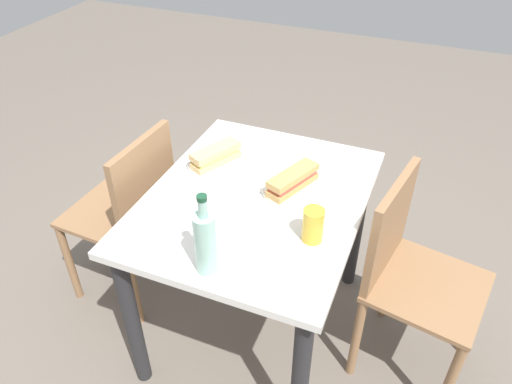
{
  "coord_description": "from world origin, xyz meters",
  "views": [
    {
      "loc": [
        -1.33,
        -0.54,
        1.84
      ],
      "look_at": [
        0.0,
        0.0,
        0.75
      ],
      "focal_mm": 34.32,
      "sensor_mm": 36.0,
      "label": 1
    }
  ],
  "objects_px": {
    "chair_near": "(408,271)",
    "baguette_sandwich_near": "(293,180)",
    "knife_near": "(281,183)",
    "knife_far": "(206,158)",
    "dining_table": "(256,223)",
    "water_bottle": "(206,242)",
    "plate_far": "(216,164)",
    "beer_glass": "(313,225)",
    "plate_near": "(292,189)",
    "baguette_sandwich_far": "(216,155)",
    "chair_far": "(131,209)"
  },
  "relations": [
    {
      "from": "plate_far",
      "to": "beer_glass",
      "type": "xyz_separation_m",
      "value": [
        -0.28,
        -0.49,
        0.05
      ]
    },
    {
      "from": "chair_near",
      "to": "baguette_sandwich_far",
      "type": "height_order",
      "value": "chair_near"
    },
    {
      "from": "plate_far",
      "to": "beer_glass",
      "type": "distance_m",
      "value": 0.56
    },
    {
      "from": "dining_table",
      "to": "water_bottle",
      "type": "height_order",
      "value": "water_bottle"
    },
    {
      "from": "chair_far",
      "to": "knife_far",
      "type": "distance_m",
      "value": 0.43
    },
    {
      "from": "water_bottle",
      "to": "plate_near",
      "type": "bearing_deg",
      "value": -12.87
    },
    {
      "from": "beer_glass",
      "to": "baguette_sandwich_far",
      "type": "bearing_deg",
      "value": 60.41
    },
    {
      "from": "dining_table",
      "to": "plate_far",
      "type": "height_order",
      "value": "plate_far"
    },
    {
      "from": "knife_near",
      "to": "water_bottle",
      "type": "height_order",
      "value": "water_bottle"
    },
    {
      "from": "dining_table",
      "to": "beer_glass",
      "type": "xyz_separation_m",
      "value": [
        -0.15,
        -0.26,
        0.19
      ]
    },
    {
      "from": "chair_near",
      "to": "knife_far",
      "type": "xyz_separation_m",
      "value": [
        0.07,
        0.87,
        0.25
      ]
    },
    {
      "from": "baguette_sandwich_near",
      "to": "chair_near",
      "type": "bearing_deg",
      "value": -90.97
    },
    {
      "from": "baguette_sandwich_far",
      "to": "beer_glass",
      "type": "xyz_separation_m",
      "value": [
        -0.28,
        -0.49,
        0.01
      ]
    },
    {
      "from": "baguette_sandwich_near",
      "to": "plate_near",
      "type": "bearing_deg",
      "value": -45.0
    },
    {
      "from": "knife_far",
      "to": "beer_glass",
      "type": "xyz_separation_m",
      "value": [
        -0.29,
        -0.54,
        0.04
      ]
    },
    {
      "from": "chair_near",
      "to": "plate_far",
      "type": "xyz_separation_m",
      "value": [
        0.05,
        0.81,
        0.24
      ]
    },
    {
      "from": "knife_near",
      "to": "water_bottle",
      "type": "xyz_separation_m",
      "value": [
        -0.49,
        0.06,
        0.1
      ]
    },
    {
      "from": "plate_near",
      "to": "water_bottle",
      "type": "xyz_separation_m",
      "value": [
        -0.48,
        0.11,
        0.11
      ]
    },
    {
      "from": "beer_glass",
      "to": "chair_near",
      "type": "bearing_deg",
      "value": -55.75
    },
    {
      "from": "baguette_sandwich_far",
      "to": "beer_glass",
      "type": "height_order",
      "value": "beer_glass"
    },
    {
      "from": "knife_near",
      "to": "baguette_sandwich_far",
      "type": "xyz_separation_m",
      "value": [
        0.04,
        0.29,
        0.03
      ]
    },
    {
      "from": "water_bottle",
      "to": "knife_far",
      "type": "bearing_deg",
      "value": 27.43
    },
    {
      "from": "knife_far",
      "to": "plate_far",
      "type": "bearing_deg",
      "value": -103.47
    },
    {
      "from": "knife_near",
      "to": "knife_far",
      "type": "height_order",
      "value": "same"
    },
    {
      "from": "plate_near",
      "to": "baguette_sandwich_near",
      "type": "distance_m",
      "value": 0.04
    },
    {
      "from": "knife_near",
      "to": "knife_far",
      "type": "distance_m",
      "value": 0.34
    },
    {
      "from": "chair_near",
      "to": "baguette_sandwich_far",
      "type": "xyz_separation_m",
      "value": [
        0.05,
        0.81,
        0.29
      ]
    },
    {
      "from": "chair_near",
      "to": "baguette_sandwich_near",
      "type": "bearing_deg",
      "value": 89.03
    },
    {
      "from": "beer_glass",
      "to": "baguette_sandwich_near",
      "type": "bearing_deg",
      "value": 32.44
    },
    {
      "from": "water_bottle",
      "to": "baguette_sandwich_near",
      "type": "bearing_deg",
      "value": -12.87
    },
    {
      "from": "plate_near",
      "to": "water_bottle",
      "type": "relative_size",
      "value": 0.81
    },
    {
      "from": "plate_far",
      "to": "water_bottle",
      "type": "relative_size",
      "value": 0.81
    },
    {
      "from": "plate_near",
      "to": "beer_glass",
      "type": "distance_m",
      "value": 0.28
    },
    {
      "from": "plate_far",
      "to": "beer_glass",
      "type": "height_order",
      "value": "beer_glass"
    },
    {
      "from": "plate_far",
      "to": "water_bottle",
      "type": "height_order",
      "value": "water_bottle"
    },
    {
      "from": "chair_near",
      "to": "plate_near",
      "type": "relative_size",
      "value": 3.73
    },
    {
      "from": "knife_far",
      "to": "water_bottle",
      "type": "relative_size",
      "value": 0.57
    },
    {
      "from": "chair_far",
      "to": "dining_table",
      "type": "bearing_deg",
      "value": -89.59
    },
    {
      "from": "chair_near",
      "to": "baguette_sandwich_near",
      "type": "distance_m",
      "value": 0.55
    },
    {
      "from": "chair_far",
      "to": "plate_near",
      "type": "bearing_deg",
      "value": -82.77
    },
    {
      "from": "knife_near",
      "to": "baguette_sandwich_far",
      "type": "relative_size",
      "value": 0.81
    },
    {
      "from": "baguette_sandwich_far",
      "to": "knife_far",
      "type": "distance_m",
      "value": 0.06
    },
    {
      "from": "chair_near",
      "to": "knife_near",
      "type": "xyz_separation_m",
      "value": [
        0.02,
        0.52,
        0.25
      ]
    },
    {
      "from": "dining_table",
      "to": "water_bottle",
      "type": "distance_m",
      "value": 0.47
    },
    {
      "from": "beer_glass",
      "to": "knife_far",
      "type": "bearing_deg",
      "value": 61.82
    },
    {
      "from": "plate_near",
      "to": "beer_glass",
      "type": "bearing_deg",
      "value": -147.56
    },
    {
      "from": "water_bottle",
      "to": "beer_glass",
      "type": "bearing_deg",
      "value": -45.55
    },
    {
      "from": "chair_far",
      "to": "baguette_sandwich_near",
      "type": "relative_size",
      "value": 3.68
    },
    {
      "from": "knife_far",
      "to": "dining_table",
      "type": "bearing_deg",
      "value": -117.0
    },
    {
      "from": "chair_far",
      "to": "baguette_sandwich_near",
      "type": "xyz_separation_m",
      "value": [
        0.09,
        -0.7,
        0.29
      ]
    }
  ]
}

